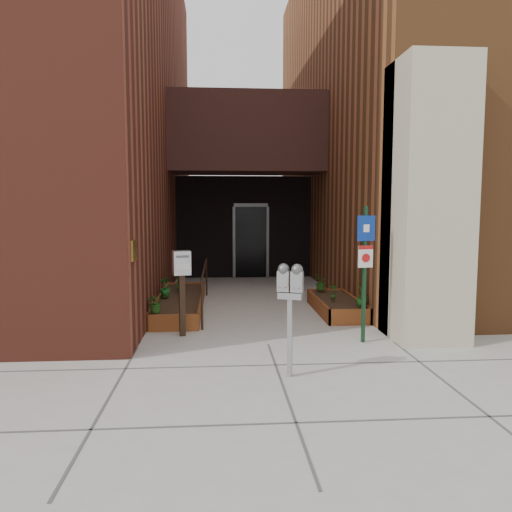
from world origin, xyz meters
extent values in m
plane|color=#9E9991|center=(0.00, 0.00, 0.00)|extent=(80.00, 80.00, 0.00)
cube|color=maroon|center=(-6.00, 6.70, 5.00)|extent=(8.00, 14.60, 10.00)
cube|color=brown|center=(6.00, 7.15, 5.00)|extent=(8.00, 13.70, 10.00)
cube|color=#B4A98A|center=(2.55, 0.20, 2.20)|extent=(1.10, 1.20, 4.40)
cube|color=black|center=(0.00, 6.00, 4.00)|extent=(4.20, 2.00, 2.00)
cube|color=black|center=(0.00, 7.40, 1.50)|extent=(4.00, 0.30, 3.00)
cube|color=black|center=(0.20, 7.22, 1.05)|extent=(0.90, 0.06, 2.10)
cube|color=#B79338|center=(-1.99, -0.20, 1.50)|extent=(0.04, 0.30, 0.30)
cube|color=brown|center=(-1.55, 0.92, 0.15)|extent=(0.90, 0.04, 0.30)
cube|color=brown|center=(-1.55, 4.48, 0.15)|extent=(0.90, 0.04, 0.30)
cube|color=brown|center=(-1.98, 2.70, 0.15)|extent=(0.04, 3.60, 0.30)
cube|color=brown|center=(-1.12, 2.70, 0.15)|extent=(0.04, 3.60, 0.30)
cube|color=black|center=(-1.55, 2.70, 0.13)|extent=(0.82, 3.52, 0.26)
cube|color=brown|center=(1.60, 1.12, 0.15)|extent=(0.80, 0.04, 0.30)
cube|color=brown|center=(1.60, 3.28, 0.15)|extent=(0.80, 0.04, 0.30)
cube|color=brown|center=(1.22, 2.20, 0.15)|extent=(0.04, 2.20, 0.30)
cube|color=brown|center=(1.98, 2.20, 0.15)|extent=(0.04, 2.20, 0.30)
cube|color=black|center=(1.60, 2.20, 0.13)|extent=(0.72, 2.12, 0.26)
cylinder|color=black|center=(-1.05, 1.00, 0.45)|extent=(0.04, 0.04, 0.90)
cylinder|color=black|center=(-1.05, 4.30, 0.45)|extent=(0.04, 0.04, 0.90)
cylinder|color=black|center=(-1.05, 2.65, 0.88)|extent=(0.04, 3.30, 0.04)
cube|color=#949496|center=(0.13, -1.45, 0.50)|extent=(0.08, 0.08, 1.00)
cube|color=#949496|center=(0.13, -1.45, 1.04)|extent=(0.32, 0.21, 0.08)
cube|color=#949496|center=(0.05, -1.42, 1.22)|extent=(0.17, 0.14, 0.26)
sphere|color=#59595B|center=(0.05, -1.42, 1.36)|extent=(0.15, 0.15, 0.15)
cube|color=white|center=(0.03, -1.47, 1.23)|extent=(0.09, 0.04, 0.05)
cube|color=#B21414|center=(0.03, -1.47, 1.16)|extent=(0.09, 0.04, 0.03)
cube|color=#949496|center=(0.21, -1.48, 1.22)|extent=(0.17, 0.14, 0.26)
sphere|color=#59595B|center=(0.21, -1.48, 1.36)|extent=(0.15, 0.15, 0.15)
cube|color=white|center=(0.19, -1.53, 1.23)|extent=(0.09, 0.04, 0.05)
cube|color=#B21414|center=(0.19, -1.53, 1.16)|extent=(0.09, 0.04, 0.03)
cube|color=#12341C|center=(1.51, 0.03, 1.07)|extent=(0.06, 0.06, 2.14)
cube|color=navy|center=(1.51, 0.00, 1.80)|extent=(0.29, 0.08, 0.39)
cube|color=white|center=(1.51, -0.01, 1.80)|extent=(0.10, 0.03, 0.12)
cube|color=white|center=(1.51, 0.00, 1.36)|extent=(0.24, 0.07, 0.34)
cube|color=#B21414|center=(1.51, -0.01, 1.50)|extent=(0.24, 0.06, 0.06)
cylinder|color=#B21414|center=(1.51, -0.01, 1.34)|extent=(0.14, 0.04, 0.14)
cube|color=black|center=(-1.36, 0.64, 0.51)|extent=(0.11, 0.11, 1.03)
cube|color=silver|center=(-1.36, 0.64, 1.22)|extent=(0.32, 0.27, 0.39)
cube|color=#59595B|center=(-1.34, 0.54, 1.33)|extent=(0.20, 0.06, 0.04)
cube|color=white|center=(-1.34, 0.54, 1.17)|extent=(0.22, 0.07, 0.09)
imported|color=#235518|center=(-1.85, 1.10, 0.48)|extent=(0.41, 0.41, 0.36)
imported|color=#265D1A|center=(-1.52, 2.75, 0.46)|extent=(0.24, 0.24, 0.32)
imported|color=#1A5D1F|center=(-1.85, 2.59, 0.49)|extent=(0.30, 0.30, 0.39)
imported|color=#29611B|center=(-1.65, 3.34, 0.46)|extent=(0.19, 0.19, 0.33)
imported|color=#1E5518|center=(1.85, 1.30, 0.49)|extent=(0.26, 0.26, 0.38)
imported|color=#2B5C1A|center=(1.48, 2.00, 0.45)|extent=(0.22, 0.22, 0.31)
imported|color=#235819|center=(1.46, 3.10, 0.47)|extent=(0.39, 0.39, 0.34)
camera|label=1|loc=(-0.75, -7.51, 2.16)|focal=35.00mm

